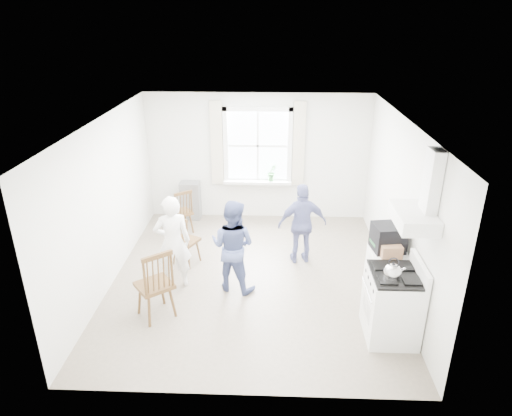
{
  "coord_description": "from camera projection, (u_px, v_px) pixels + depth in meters",
  "views": [
    {
      "loc": [
        0.31,
        -6.43,
        4.02
      ],
      "look_at": [
        0.05,
        0.2,
        1.17
      ],
      "focal_mm": 32.0,
      "sensor_mm": 36.0,
      "label": 1
    }
  ],
  "objects": [
    {
      "name": "person_right",
      "position": [
        302.0,
        224.0,
        7.73
      ],
      "size": [
        0.97,
        0.97,
        1.43
      ],
      "primitive_type": "imported",
      "rotation": [
        0.0,
        0.0,
        3.32
      ],
      "color": "navy",
      "rests_on": "ground"
    },
    {
      "name": "window_assembly",
      "position": [
        258.0,
        150.0,
        9.17
      ],
      "size": [
        1.88,
        0.24,
        1.7
      ],
      "color": "white",
      "rests_on": "room_shell"
    },
    {
      "name": "person_mid",
      "position": [
        233.0,
        246.0,
        6.95
      ],
      "size": [
        0.92,
        0.92,
        1.48
      ],
      "primitive_type": "imported",
      "rotation": [
        0.0,
        0.0,
        2.79
      ],
      "color": "#4C598E",
      "rests_on": "ground"
    },
    {
      "name": "potted_plant",
      "position": [
        272.0,
        172.0,
        9.25
      ],
      "size": [
        0.26,
        0.26,
        0.36
      ],
      "primitive_type": "imported",
      "rotation": [
        0.0,
        0.0,
        0.38
      ],
      "color": "#306D32",
      "rests_on": "window_assembly"
    },
    {
      "name": "stereo_stack",
      "position": [
        388.0,
        237.0,
        6.44
      ],
      "size": [
        0.48,
        0.44,
        0.38
      ],
      "color": "black",
      "rests_on": "low_cabinet"
    },
    {
      "name": "cardboard_box",
      "position": [
        391.0,
        251.0,
        6.29
      ],
      "size": [
        0.3,
        0.22,
        0.18
      ],
      "primitive_type": "cube",
      "rotation": [
        0.0,
        0.0,
        0.07
      ],
      "color": "#9D6E4C",
      "rests_on": "low_cabinet"
    },
    {
      "name": "low_cabinet",
      "position": [
        385.0,
        278.0,
        6.65
      ],
      "size": [
        0.5,
        0.55,
        0.9
      ],
      "primitive_type": "cube",
      "color": "white",
      "rests_on": "ground"
    },
    {
      "name": "windsor_chair_c",
      "position": [
        157.0,
        279.0,
        6.23
      ],
      "size": [
        0.64,
        0.64,
        1.09
      ],
      "color": "#482F17",
      "rests_on": "ground"
    },
    {
      "name": "windsor_chair_a",
      "position": [
        183.0,
        208.0,
        8.78
      ],
      "size": [
        0.53,
        0.53,
        0.91
      ],
      "color": "#482F17",
      "rests_on": "ground"
    },
    {
      "name": "kettle",
      "position": [
        393.0,
        272.0,
        5.65
      ],
      "size": [
        0.22,
        0.22,
        0.31
      ],
      "color": "silver",
      "rests_on": "gas_stove"
    },
    {
      "name": "room_shell",
      "position": [
        252.0,
        205.0,
        6.98
      ],
      "size": [
        4.62,
        5.12,
        2.64
      ],
      "color": "gray",
      "rests_on": "ground"
    },
    {
      "name": "gas_stove",
      "position": [
        392.0,
        304.0,
        6.0
      ],
      "size": [
        0.68,
        0.76,
        1.12
      ],
      "color": "white",
      "rests_on": "ground"
    },
    {
      "name": "windsor_chair_b",
      "position": [
        181.0,
        235.0,
        7.65
      ],
      "size": [
        0.53,
        0.52,
        0.94
      ],
      "color": "#482F17",
      "rests_on": "ground"
    },
    {
      "name": "person_left",
      "position": [
        173.0,
        243.0,
        6.99
      ],
      "size": [
        0.7,
        0.7,
        1.53
      ],
      "primitive_type": "imported",
      "rotation": [
        0.0,
        0.0,
        3.44
      ],
      "color": "white",
      "rests_on": "ground"
    },
    {
      "name": "range_hood",
      "position": [
        420.0,
        205.0,
        5.43
      ],
      "size": [
        0.45,
        0.76,
        0.94
      ],
      "color": "white",
      "rests_on": "room_shell"
    },
    {
      "name": "shelf_unit",
      "position": [
        191.0,
        200.0,
        9.53
      ],
      "size": [
        0.4,
        0.3,
        0.8
      ],
      "primitive_type": "cube",
      "color": "gray",
      "rests_on": "ground"
    }
  ]
}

